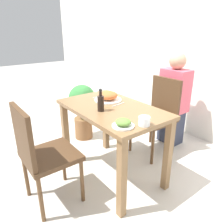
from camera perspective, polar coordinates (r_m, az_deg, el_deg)
name	(u,v)px	position (r m, az deg, el deg)	size (l,w,h in m)	color
ground_plane	(112,173)	(2.39, 0.00, -15.72)	(16.00, 16.00, 0.00)	beige
wall_back	(208,39)	(3.04, 23.72, 16.96)	(8.00, 0.05, 2.60)	white
dining_table	(112,120)	(2.08, 0.00, -2.01)	(1.05, 0.64, 0.74)	olive
chair_near	(41,151)	(1.86, -18.15, -9.77)	(0.42, 0.42, 0.90)	#4C331E
chair_far	(158,112)	(2.62, 11.94, 0.02)	(0.42, 0.42, 0.90)	#4C331E
food_plate	(108,96)	(2.21, -1.07, 4.09)	(0.28, 0.28, 0.09)	white
side_plate	(123,123)	(1.62, 2.92, -2.96)	(0.17, 0.17, 0.06)	white
drink_cup	(144,121)	(1.66, 8.41, -2.37)	(0.09, 0.09, 0.07)	white
sauce_bottle	(101,102)	(1.91, -2.97, 2.50)	(0.06, 0.06, 0.20)	black
fork_utensil	(99,96)	(2.35, -3.50, 4.11)	(0.03, 0.16, 0.00)	silver
spoon_utensil	(118,105)	(2.09, 1.67, 1.96)	(0.03, 0.16, 0.00)	silver
potted_plant_left	(83,107)	(2.93, -7.69, 1.39)	(0.35, 0.35, 0.75)	brown
person_figure	(174,100)	(2.86, 15.78, 2.98)	(0.34, 0.22, 1.17)	#2D3347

